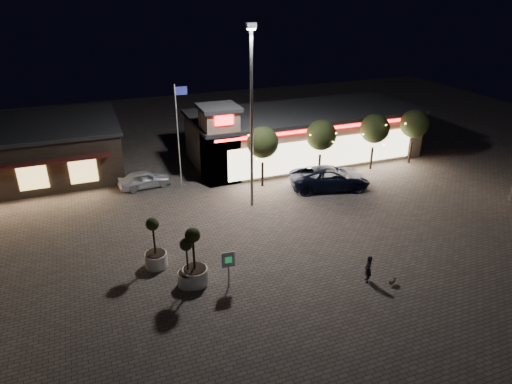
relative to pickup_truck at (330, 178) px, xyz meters
name	(u,v)px	position (x,y,z in m)	size (l,w,h in m)	color
ground	(269,271)	(-8.69, -8.71, -0.86)	(90.00, 90.00, 0.00)	#685C54
retail_building	(300,134)	(0.81, 7.10, 1.35)	(20.40, 8.40, 6.10)	tan
restaurant_building	(15,151)	(-22.69, 11.26, 1.30)	(16.40, 11.00, 4.30)	#382D23
floodlight_pole	(252,109)	(-6.69, -0.71, 6.16)	(0.60, 0.40, 12.38)	gray
flagpole	(179,128)	(-10.60, 4.29, 3.89)	(0.95, 0.10, 8.00)	white
string_tree_a	(263,143)	(-4.69, 2.29, 2.70)	(2.42, 2.42, 4.79)	#332319
string_tree_b	(321,135)	(0.31, 2.29, 2.70)	(2.42, 2.42, 4.79)	#332319
string_tree_c	(375,129)	(5.31, 2.29, 2.70)	(2.42, 2.42, 4.79)	#332319
string_tree_d	(414,124)	(9.31, 2.29, 2.70)	(2.42, 2.42, 4.79)	#332319
pickup_truck	(330,178)	(0.00, 0.00, 0.00)	(2.84, 6.17, 1.71)	black
white_sedan	(145,179)	(-13.35, 5.29, -0.18)	(1.61, 4.00, 1.36)	silver
pedestrian	(368,269)	(-4.17, -11.52, -0.08)	(0.57, 0.37, 1.56)	black
dog	(393,280)	(-3.04, -12.25, -0.59)	(0.49, 0.32, 0.27)	#59514C
planter_left	(155,252)	(-14.42, -6.05, 0.09)	(1.25, 1.25, 3.08)	white
planter_mid	(188,271)	(-13.13, -8.40, 0.01)	(1.14, 1.14, 2.81)	white
planter_right	(195,267)	(-12.76, -8.39, 0.17)	(1.36, 1.36, 3.34)	white
valet_sign	(228,263)	(-11.17, -9.22, 0.57)	(0.68, 0.13, 2.04)	gray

